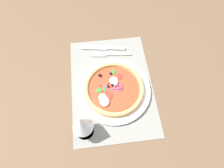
{
  "coord_description": "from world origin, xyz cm",
  "views": [
    {
      "loc": [
        -36.15,
        4.26,
        71.49
      ],
      "look_at": [
        -0.85,
        0.0,
        2.61
      ],
      "focal_mm": 30.99,
      "sensor_mm": 36.0,
      "label": 1
    }
  ],
  "objects_px": {
    "pizza": "(114,88)",
    "fork": "(109,54)",
    "wine_glass": "(82,124)",
    "knife": "(103,48)",
    "plate": "(114,90)"
  },
  "relations": [
    {
      "from": "plate",
      "to": "fork",
      "type": "height_order",
      "value": "plate"
    },
    {
      "from": "wine_glass",
      "to": "pizza",
      "type": "bearing_deg",
      "value": -39.81
    },
    {
      "from": "plate",
      "to": "knife",
      "type": "distance_m",
      "value": 0.22
    },
    {
      "from": "plate",
      "to": "wine_glass",
      "type": "relative_size",
      "value": 1.97
    },
    {
      "from": "pizza",
      "to": "wine_glass",
      "type": "height_order",
      "value": "wine_glass"
    },
    {
      "from": "pizza",
      "to": "fork",
      "type": "bearing_deg",
      "value": 0.39
    },
    {
      "from": "plate",
      "to": "knife",
      "type": "relative_size",
      "value": 1.47
    },
    {
      "from": "fork",
      "to": "knife",
      "type": "height_order",
      "value": "knife"
    },
    {
      "from": "wine_glass",
      "to": "plate",
      "type": "bearing_deg",
      "value": -40.02
    },
    {
      "from": "plate",
      "to": "wine_glass",
      "type": "bearing_deg",
      "value": 139.98
    },
    {
      "from": "pizza",
      "to": "knife",
      "type": "distance_m",
      "value": 0.22
    },
    {
      "from": "pizza",
      "to": "plate",
      "type": "bearing_deg",
      "value": -85.67
    },
    {
      "from": "plate",
      "to": "fork",
      "type": "bearing_deg",
      "value": 0.7
    },
    {
      "from": "fork",
      "to": "wine_glass",
      "type": "distance_m",
      "value": 0.37
    },
    {
      "from": "pizza",
      "to": "wine_glass",
      "type": "xyz_separation_m",
      "value": [
        -0.15,
        0.13,
        0.08
      ]
    }
  ]
}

